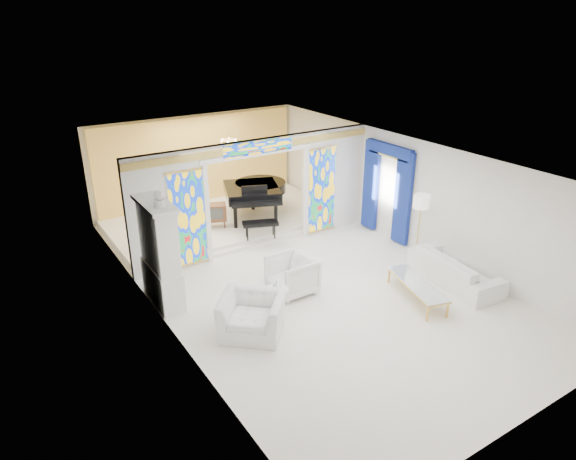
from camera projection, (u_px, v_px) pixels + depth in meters
floor at (299, 275)px, 12.64m from camera, size 12.00×12.00×0.00m
ceiling at (300, 157)px, 11.46m from camera, size 7.00×12.00×0.02m
wall_back at (197, 161)px, 16.70m from camera, size 7.00×0.02×3.00m
wall_front at (530, 349)px, 7.41m from camera, size 7.00×0.02×3.00m
wall_left at (155, 254)px, 10.32m from camera, size 0.02×12.00×3.00m
wall_right at (407, 193)px, 13.79m from camera, size 0.02×12.00×3.00m
partition_wall at (257, 190)px, 13.54m from camera, size 7.00×0.22×3.00m
stained_glass_left at (188, 219)px, 12.59m from camera, size 0.90×0.04×2.40m
stained_glass_right at (322, 190)px, 14.60m from camera, size 0.90×0.04×2.40m
stained_glass_transom at (258, 147)px, 13.00m from camera, size 2.00×0.04×0.34m
alcove_platform at (225, 220)px, 15.78m from camera, size 6.80×3.80×0.18m
gold_curtain_back at (199, 162)px, 16.61m from camera, size 6.70×0.10×2.90m
chandelier at (229, 140)px, 14.84m from camera, size 0.48×0.48×0.30m
blue_drapes at (387, 184)px, 14.25m from camera, size 0.14×1.85×2.65m
china_cabinet at (160, 254)px, 11.05m from camera, size 0.56×1.46×2.72m
armchair_left at (252, 316)px, 10.24m from camera, size 1.65×1.64×0.81m
armchair_right at (292, 275)px, 11.72m from camera, size 0.99×0.96×0.89m
sofa at (455, 269)px, 12.20m from camera, size 1.23×2.51×0.71m
side_table at (277, 298)px, 10.88m from camera, size 0.61×0.61×0.62m
vase at (277, 285)px, 10.75m from camera, size 0.20×0.20×0.19m
coffee_table at (417, 284)px, 11.45m from camera, size 1.06×1.94×0.41m
floor_lamp at (421, 205)px, 13.04m from camera, size 0.49×0.49×1.72m
grand_piano at (256, 190)px, 15.56m from camera, size 2.55×3.11×1.20m
tv_console at (216, 212)px, 14.84m from camera, size 0.71×0.61×0.70m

